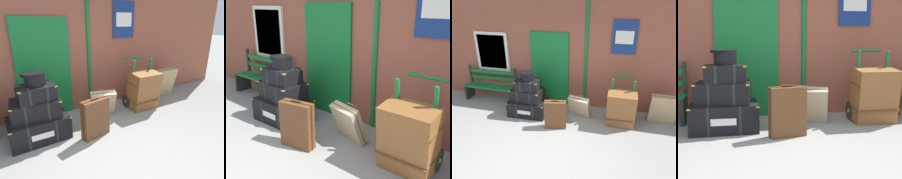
% 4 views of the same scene
% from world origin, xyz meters
% --- Properties ---
extents(ground_plane, '(60.00, 60.00, 0.00)m').
position_xyz_m(ground_plane, '(0.00, 0.00, 0.00)').
color(ground_plane, gray).
extents(brick_facade, '(10.40, 0.35, 3.20)m').
position_xyz_m(brick_facade, '(-0.02, 2.60, 1.60)').
color(brick_facade, brown).
rests_on(brick_facade, ground).
extents(steamer_trunk_base, '(1.03, 0.68, 0.43)m').
position_xyz_m(steamer_trunk_base, '(-0.87, 1.61, 0.21)').
color(steamer_trunk_base, black).
rests_on(steamer_trunk_base, ground).
extents(steamer_trunk_middle, '(0.85, 0.61, 0.33)m').
position_xyz_m(steamer_trunk_middle, '(-0.87, 1.63, 0.58)').
color(steamer_trunk_middle, black).
rests_on(steamer_trunk_middle, steamer_trunk_base).
extents(steamer_trunk_top, '(0.63, 0.48, 0.27)m').
position_xyz_m(steamer_trunk_top, '(-0.84, 1.61, 0.87)').
color(steamer_trunk_top, black).
rests_on(steamer_trunk_top, steamer_trunk_middle).
extents(round_hatbox, '(0.38, 0.35, 0.22)m').
position_xyz_m(round_hatbox, '(-0.83, 1.61, 1.12)').
color(round_hatbox, black).
rests_on(round_hatbox, steamer_trunk_top).
extents(porters_trolley, '(0.71, 0.58, 1.20)m').
position_xyz_m(porters_trolley, '(1.56, 1.83, 0.27)').
color(porters_trolley, black).
rests_on(porters_trolley, ground).
extents(large_brown_trunk, '(0.70, 0.53, 0.92)m').
position_xyz_m(large_brown_trunk, '(1.56, 1.66, 0.46)').
color(large_brown_trunk, brown).
rests_on(large_brown_trunk, ground).
extents(suitcase_slate, '(0.62, 0.49, 0.62)m').
position_xyz_m(suitcase_slate, '(0.51, 1.79, 0.31)').
color(suitcase_slate, tan).
rests_on(suitcase_slate, ground).
extents(suitcase_brown, '(0.55, 0.28, 0.75)m').
position_xyz_m(suitcase_brown, '(0.03, 1.15, 0.36)').
color(suitcase_brown, brown).
rests_on(suitcase_brown, ground).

